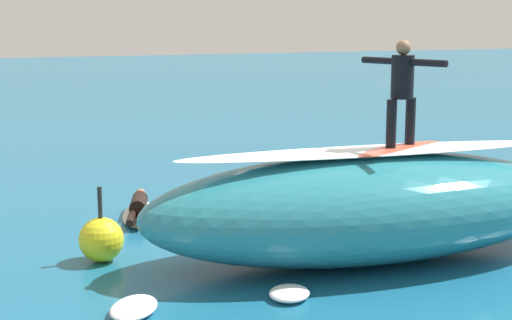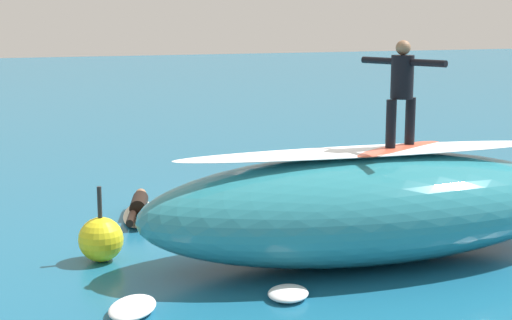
{
  "view_description": "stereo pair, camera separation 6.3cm",
  "coord_description": "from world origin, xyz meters",
  "views": [
    {
      "loc": [
        5.61,
        11.61,
        3.56
      ],
      "look_at": [
        0.97,
        0.01,
        1.25
      ],
      "focal_mm": 54.61,
      "sensor_mm": 36.0,
      "label": 1
    },
    {
      "loc": [
        5.55,
        11.64,
        3.56
      ],
      "look_at": [
        0.97,
        0.01,
        1.25
      ],
      "focal_mm": 54.61,
      "sensor_mm": 36.0,
      "label": 2
    }
  ],
  "objects": [
    {
      "name": "foam_patch_near",
      "position": [
        1.69,
        2.96,
        0.07
      ],
      "size": [
        0.78,
        0.8,
        0.14
      ],
      "primitive_type": "ellipsoid",
      "rotation": [
        0.0,
        0.0,
        0.96
      ],
      "color": "white",
      "rests_on": "ground_plane"
    },
    {
      "name": "ground_plane",
      "position": [
        0.0,
        0.0,
        0.0
      ],
      "size": [
        120.0,
        120.0,
        0.0
      ],
      "primitive_type": "plane",
      "color": "#196084"
    },
    {
      "name": "foam_patch_mid",
      "position": [
        3.66,
        2.73,
        0.08
      ],
      "size": [
        0.9,
        1.01,
        0.15
      ],
      "primitive_type": "ellipsoid",
      "rotation": [
        0.0,
        0.0,
        1.04
      ],
      "color": "white",
      "rests_on": "ground_plane"
    },
    {
      "name": "wave_crest",
      "position": [
        -0.04,
        1.87,
        0.8
      ],
      "size": [
        6.98,
        3.12,
        1.6
      ],
      "primitive_type": "ellipsoid",
      "rotation": [
        0.0,
        0.0,
        -0.08
      ],
      "color": "teal",
      "rests_on": "ground_plane"
    },
    {
      "name": "surfer_riding",
      "position": [
        -0.56,
        1.91,
        2.59
      ],
      "size": [
        0.63,
        1.39,
        1.54
      ],
      "rotation": [
        0.0,
        0.0,
        0.38
      ],
      "color": "black",
      "rests_on": "surfboard_riding"
    },
    {
      "name": "surfer_paddling",
      "position": [
        2.54,
        -1.77,
        0.22
      ],
      "size": [
        0.72,
        1.68,
        0.31
      ],
      "rotation": [
        0.0,
        0.0,
        -1.87
      ],
      "color": "black",
      "rests_on": "surfboard_paddling"
    },
    {
      "name": "surfboard_paddling",
      "position": [
        2.5,
        -1.89,
        0.04
      ],
      "size": [
        1.11,
        2.03,
        0.09
      ],
      "primitive_type": "ellipsoid",
      "rotation": [
        0.0,
        0.0,
        -1.87
      ],
      "color": "#EAE5C6",
      "rests_on": "ground_plane"
    },
    {
      "name": "wave_foam_lip",
      "position": [
        -0.04,
        1.87,
        1.64
      ],
      "size": [
        5.83,
        1.37,
        0.08
      ],
      "primitive_type": "ellipsoid",
      "rotation": [
        0.0,
        0.0,
        -0.08
      ],
      "color": "white",
      "rests_on": "wave_crest"
    },
    {
      "name": "buoy_marker",
      "position": [
        3.63,
        0.52,
        0.34
      ],
      "size": [
        0.66,
        0.66,
        1.13
      ],
      "color": "yellow",
      "rests_on": "ground_plane"
    },
    {
      "name": "surfboard_riding",
      "position": [
        -0.56,
        1.91,
        1.64
      ],
      "size": [
        1.99,
        1.15,
        0.1
      ],
      "primitive_type": "ellipsoid",
      "rotation": [
        0.0,
        0.0,
        0.38
      ],
      "color": "#E0563D",
      "rests_on": "wave_crest"
    }
  ]
}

